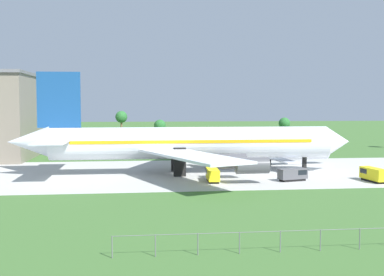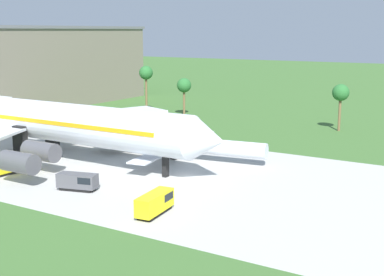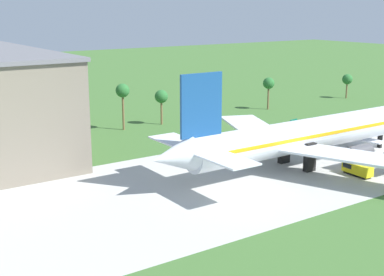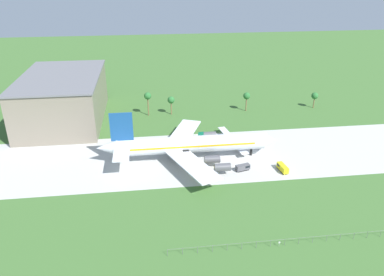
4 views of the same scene
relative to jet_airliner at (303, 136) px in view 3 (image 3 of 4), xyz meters
The scene contains 6 objects.
ground_plane 28.57m from the jet_airliner, ahead, with size 600.00×600.00×0.00m, color #3D662D.
taxiway_strip 28.57m from the jet_airliner, ahead, with size 320.00×44.00×0.02m.
jet_airliner is the anchor object (origin of this frame).
regional_aircraft 22.97m from the jet_airliner, 28.50° to the left, with size 31.41×28.38×7.43m.
baggage_tug 12.33m from the jet_airliner, 69.58° to the right, with size 2.29×6.24×2.37m.
palm_tree_row 54.92m from the jet_airliner, 65.41° to the left, with size 91.95×3.60×12.24m.
Camera 3 is at (-105.58, -74.94, 31.53)m, focal length 50.00 mm.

